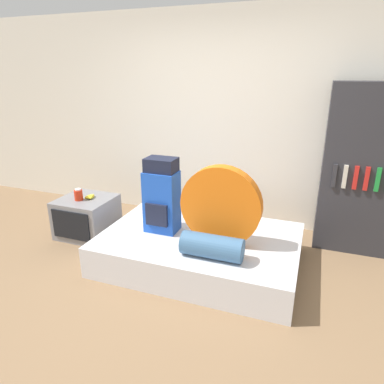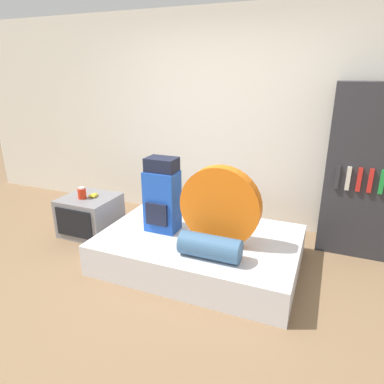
% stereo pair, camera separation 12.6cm
% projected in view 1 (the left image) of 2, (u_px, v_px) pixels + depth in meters
% --- Properties ---
extents(ground_plane, '(16.00, 16.00, 0.00)m').
position_uv_depth(ground_plane, '(161.00, 296.00, 3.02)').
color(ground_plane, '#846647').
extents(wall_back, '(8.00, 0.05, 2.60)m').
position_uv_depth(wall_back, '(222.00, 120.00, 4.26)').
color(wall_back, silver).
rests_on(wall_back, ground_plane).
extents(bed, '(1.95, 1.32, 0.32)m').
position_uv_depth(bed, '(200.00, 249.00, 3.51)').
color(bed, silver).
rests_on(bed, ground_plane).
extents(backpack, '(0.33, 0.27, 0.77)m').
position_uv_depth(backpack, '(162.00, 197.00, 3.44)').
color(backpack, blue).
rests_on(backpack, bed).
extents(tent_bag, '(0.76, 0.13, 0.76)m').
position_uv_depth(tent_bag, '(221.00, 206.00, 3.17)').
color(tent_bag, orange).
rests_on(tent_bag, bed).
extents(sleeping_roll, '(0.55, 0.22, 0.22)m').
position_uv_depth(sleeping_roll, '(212.00, 246.00, 3.00)').
color(sleeping_roll, '#3D668E').
rests_on(sleeping_roll, bed).
extents(television, '(0.61, 0.60, 0.46)m').
position_uv_depth(television, '(87.00, 217.00, 4.10)').
color(television, gray).
rests_on(television, ground_plane).
extents(canister, '(0.10, 0.10, 0.14)m').
position_uv_depth(canister, '(78.00, 195.00, 3.96)').
color(canister, red).
rests_on(canister, television).
extents(banana_bunch, '(0.11, 0.14, 0.04)m').
position_uv_depth(banana_bunch, '(91.00, 196.00, 4.04)').
color(banana_bunch, yellow).
rests_on(banana_bunch, television).
extents(bookshelf, '(0.75, 0.43, 1.79)m').
position_uv_depth(bookshelf, '(360.00, 170.00, 3.62)').
color(bookshelf, '#2D2D33').
rests_on(bookshelf, ground_plane).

